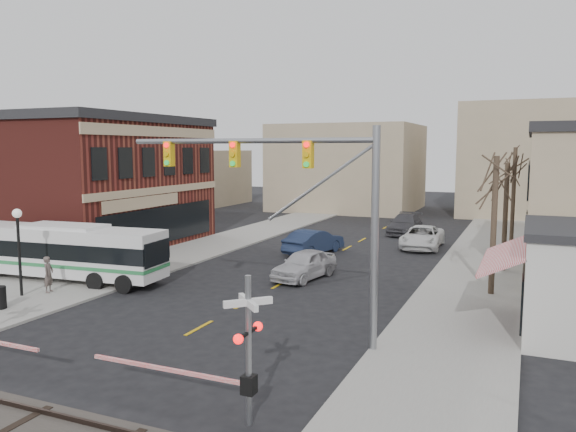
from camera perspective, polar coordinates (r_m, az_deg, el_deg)
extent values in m
plane|color=black|center=(21.80, -11.90, -12.60)|extent=(160.00, 160.00, 0.00)
cube|color=gray|center=(43.14, -6.94, -2.74)|extent=(5.00, 60.00, 0.12)
cube|color=gray|center=(37.50, 19.12, -4.52)|extent=(5.00, 60.00, 0.12)
cube|color=#2D231E|center=(17.52, -24.00, -17.61)|extent=(160.00, 0.08, 0.14)
cube|color=maroon|center=(50.97, -26.70, 3.07)|extent=(30.00, 15.00, 9.00)
cube|color=#262628|center=(50.94, -26.99, 8.46)|extent=(30.40, 15.40, 0.60)
cube|color=tan|center=(40.65, -12.86, 2.57)|extent=(0.10, 15.00, 0.50)
cube|color=tan|center=(40.56, -13.02, 8.36)|extent=(0.10, 15.00, 0.70)
cube|color=black|center=(40.90, -12.77, -0.92)|extent=(0.08, 13.00, 2.60)
cube|color=red|center=(24.11, 21.11, -3.66)|extent=(1.68, 6.00, 0.87)
cylinder|color=#382B21|center=(29.01, 20.17, -0.92)|extent=(0.28, 0.28, 6.75)
cylinder|color=#382B21|center=(34.97, 21.20, -0.08)|extent=(0.28, 0.28, 6.30)
cylinder|color=#382B21|center=(42.88, 21.91, 1.69)|extent=(0.28, 0.28, 7.20)
cube|color=silver|center=(32.88, -21.74, -3.27)|extent=(11.63, 3.40, 2.51)
cube|color=black|center=(32.86, -21.75, -3.00)|extent=(11.67, 3.44, 0.86)
cube|color=#297B43|center=(32.99, -21.69, -4.31)|extent=(11.67, 3.44, 0.19)
cylinder|color=black|center=(33.11, -21.64, -5.37)|extent=(1.15, 2.55, 0.96)
cylinder|color=gray|center=(19.81, 8.79, -2.54)|extent=(0.28, 0.28, 8.00)
cylinder|color=gray|center=(21.36, -4.31, 7.62)|extent=(10.05, 0.20, 0.20)
cube|color=gold|center=(20.32, 2.07, 6.27)|extent=(0.35, 0.30, 1.00)
cube|color=gold|center=(21.58, -5.42, 6.28)|extent=(0.35, 0.30, 1.00)
cube|color=gold|center=(23.17, -11.98, 6.19)|extent=(0.35, 0.30, 1.00)
cylinder|color=gray|center=(14.94, -4.02, -13.54)|extent=(0.16, 0.16, 4.00)
cube|color=silver|center=(14.54, -4.07, -8.74)|extent=(1.00, 1.00, 0.18)
cube|color=silver|center=(14.54, -4.07, -8.74)|extent=(1.00, 1.00, 0.18)
sphere|color=#FF0C0C|center=(14.31, -5.07, -12.35)|extent=(0.26, 0.26, 0.26)
sphere|color=#FF0C0C|center=(15.24, -3.07, -11.13)|extent=(0.26, 0.26, 0.26)
cube|color=black|center=(15.28, -3.99, -16.71)|extent=(0.35, 0.35, 0.50)
cube|color=#FF0C0C|center=(16.54, -12.31, -14.96)|extent=(5.00, 0.10, 0.10)
cylinder|color=black|center=(30.04, -25.62, -3.71)|extent=(0.14, 0.14, 3.87)
sphere|color=silver|center=(29.75, -25.82, 0.25)|extent=(0.44, 0.44, 0.44)
imported|color=#ADACB1|center=(31.34, 1.67, -4.93)|extent=(2.70, 5.01, 1.62)
imported|color=#19233E|center=(38.79, 2.64, -2.61)|extent=(3.01, 5.40, 1.68)
imported|color=silver|center=(42.09, 13.48, -2.10)|extent=(2.81, 5.83, 1.60)
imported|color=#37363B|center=(48.79, 11.80, -0.81)|extent=(2.40, 5.76, 1.66)
imported|color=#544843|center=(30.35, -23.15, -5.47)|extent=(0.61, 0.76, 1.80)
imported|color=#2E3150|center=(33.72, -18.14, -4.04)|extent=(1.00, 1.10, 1.84)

